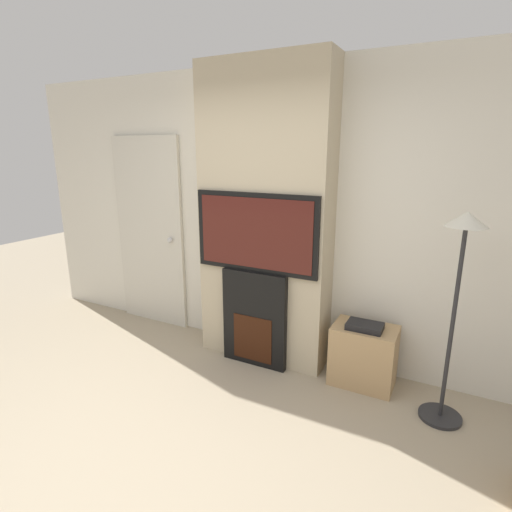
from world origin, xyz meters
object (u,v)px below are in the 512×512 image
fireplace (256,318)px  television (256,233)px  media_stand (363,355)px  floor_lamp (459,279)px

fireplace → television: 0.80m
television → media_stand: bearing=6.5°
fireplace → television: bearing=-90.0°
television → floor_lamp: size_ratio=0.74×
television → floor_lamp: 1.62m
floor_lamp → television: bearing=176.8°
fireplace → floor_lamp: size_ratio=0.58×
floor_lamp → media_stand: (-0.63, 0.20, -0.83)m
floor_lamp → media_stand: bearing=162.5°
fireplace → media_stand: 1.00m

